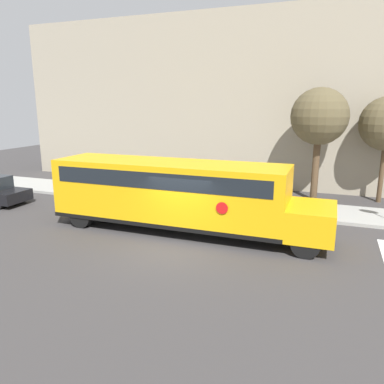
{
  "coord_description": "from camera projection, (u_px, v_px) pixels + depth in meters",
  "views": [
    {
      "loc": [
        5.2,
        -11.89,
        5.21
      ],
      "look_at": [
        -0.16,
        2.32,
        1.58
      ],
      "focal_mm": 35.0,
      "sensor_mm": 36.0,
      "label": 1
    }
  ],
  "objects": [
    {
      "name": "tree_near_sidewalk",
      "position": [
        319.0,
        117.0,
        19.53
      ],
      "size": [
        2.98,
        2.98,
        6.02
      ],
      "color": "brown",
      "rests_on": "ground"
    },
    {
      "name": "sidewalk_strip",
      "position": [
        223.0,
        203.0,
        19.71
      ],
      "size": [
        44.0,
        3.0,
        0.15
      ],
      "color": "#9E9E99",
      "rests_on": "ground"
    },
    {
      "name": "building_backdrop",
      "position": [
        252.0,
        101.0,
        24.41
      ],
      "size": [
        32.0,
        4.0,
        10.66
      ],
      "color": "#9E937F",
      "rests_on": "ground"
    },
    {
      "name": "ground_plane",
      "position": [
        174.0,
        248.0,
        13.82
      ],
      "size": [
        60.0,
        60.0,
        0.0
      ],
      "primitive_type": "plane",
      "color": "#3A3838"
    },
    {
      "name": "school_bus",
      "position": [
        176.0,
        192.0,
        15.31
      ],
      "size": [
        11.37,
        2.57,
        2.88
      ],
      "color": "#EAA80F",
      "rests_on": "ground"
    }
  ]
}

